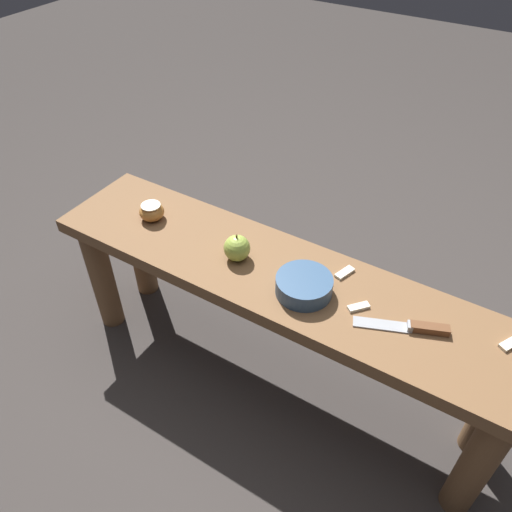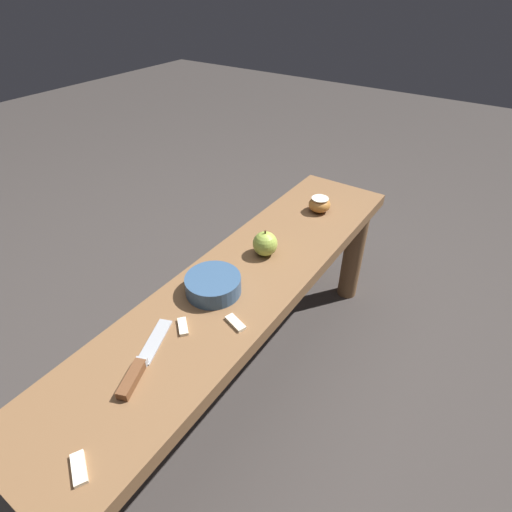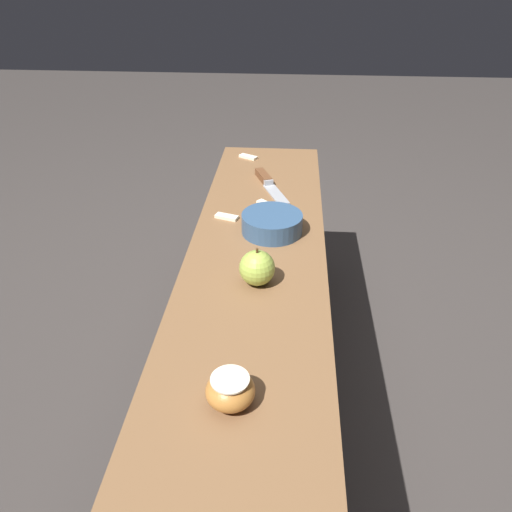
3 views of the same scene
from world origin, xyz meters
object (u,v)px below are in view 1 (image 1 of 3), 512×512
at_px(bowl, 304,285).
at_px(wooden_bench, 276,300).
at_px(knife, 415,327).
at_px(apple_whole, 237,248).
at_px(apple_cut, 152,212).

bearing_deg(bowl, wooden_bench, -17.64).
height_order(knife, apple_whole, apple_whole).
xyz_separation_m(knife, apple_whole, (0.49, 0.01, 0.03)).
distance_m(knife, apple_cut, 0.81).
distance_m(apple_whole, apple_cut, 0.31).
bearing_deg(bowl, apple_cut, -3.93).
height_order(wooden_bench, bowl, bowl).
distance_m(knife, apple_whole, 0.49).
xyz_separation_m(knife, bowl, (0.28, 0.03, 0.02)).
relative_size(wooden_bench, apple_cut, 18.14).
height_order(knife, bowl, bowl).
bearing_deg(apple_whole, apple_cut, -3.01).
xyz_separation_m(wooden_bench, apple_cut, (0.43, -0.01, 0.13)).
xyz_separation_m(knife, apple_cut, (0.81, -0.01, 0.02)).
height_order(wooden_bench, apple_whole, apple_whole).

